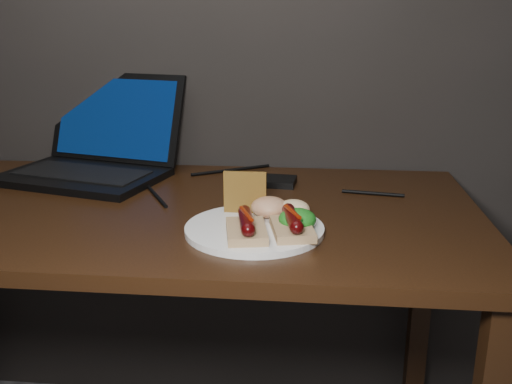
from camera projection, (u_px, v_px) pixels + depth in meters
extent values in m
cube|color=black|center=(152.00, 212.00, 1.23)|extent=(1.40, 0.70, 0.03)
cube|color=black|center=(420.00, 313.00, 1.57)|extent=(0.05, 0.05, 0.72)
cube|color=black|center=(82.00, 177.00, 1.42)|extent=(0.43, 0.34, 0.02)
cube|color=black|center=(82.00, 172.00, 1.41)|extent=(0.35, 0.22, 0.00)
cube|color=black|center=(116.00, 117.00, 1.53)|extent=(0.39, 0.18, 0.23)
cube|color=navy|center=(116.00, 117.00, 1.53)|extent=(0.35, 0.16, 0.20)
cube|color=black|center=(273.00, 181.00, 1.38)|extent=(0.12, 0.09, 0.02)
cylinder|color=black|center=(156.00, 195.00, 1.29)|extent=(0.10, 0.16, 0.01)
cylinder|color=black|center=(231.00, 170.00, 1.50)|extent=(0.19, 0.12, 0.01)
cylinder|color=black|center=(373.00, 193.00, 1.30)|extent=(0.14, 0.03, 0.01)
cylinder|color=white|center=(254.00, 229.00, 1.07)|extent=(0.33, 0.33, 0.01)
cube|color=tan|center=(246.00, 231.00, 1.02)|extent=(0.09, 0.13, 0.02)
cylinder|color=#430404|center=(246.00, 220.00, 1.02)|extent=(0.04, 0.10, 0.02)
sphere|color=#430404|center=(248.00, 230.00, 0.97)|extent=(0.03, 0.02, 0.02)
sphere|color=#430404|center=(245.00, 212.00, 1.06)|extent=(0.03, 0.02, 0.02)
cylinder|color=maroon|center=(246.00, 214.00, 1.02)|extent=(0.03, 0.07, 0.01)
cube|color=tan|center=(292.00, 229.00, 1.04)|extent=(0.09, 0.13, 0.02)
cylinder|color=#430404|center=(292.00, 218.00, 1.03)|extent=(0.04, 0.10, 0.02)
sphere|color=#430404|center=(297.00, 227.00, 0.98)|extent=(0.03, 0.02, 0.02)
sphere|color=#430404|center=(288.00, 210.00, 1.08)|extent=(0.03, 0.02, 0.02)
cylinder|color=maroon|center=(292.00, 212.00, 1.03)|extent=(0.03, 0.07, 0.01)
cube|color=olive|center=(245.00, 192.00, 1.13)|extent=(0.08, 0.01, 0.08)
ellipsoid|color=#135F13|center=(297.00, 219.00, 1.05)|extent=(0.07, 0.07, 0.04)
ellipsoid|color=#A22510|center=(269.00, 207.00, 1.12)|extent=(0.07, 0.07, 0.04)
ellipsoid|color=#EEE6CE|center=(294.00, 209.00, 1.11)|extent=(0.06, 0.06, 0.04)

